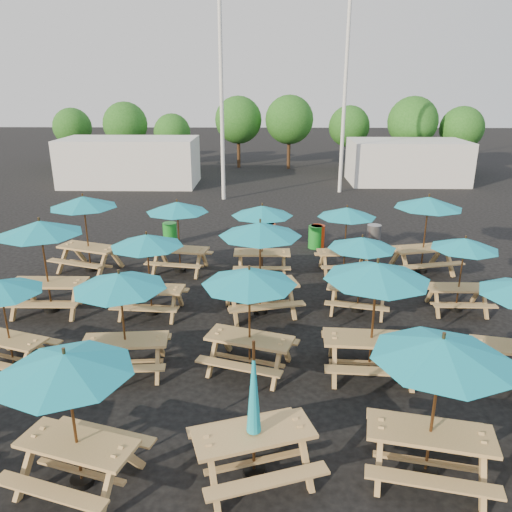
{
  "coord_description": "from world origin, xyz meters",
  "views": [
    {
      "loc": [
        0.29,
        -12.36,
        5.91
      ],
      "look_at": [
        0.0,
        1.5,
        1.1
      ],
      "focal_mm": 35.0,
      "sensor_mm": 36.0,
      "label": 1
    }
  ],
  "objects_px": {
    "picnic_unit_19": "(428,207)",
    "waste_bin_2": "(267,234)",
    "picnic_unit_10": "(260,235)",
    "picnic_unit_7": "(177,211)",
    "picnic_unit_5": "(120,287)",
    "picnic_unit_11": "(262,215)",
    "picnic_unit_18": "(464,248)",
    "picnic_unit_8": "(254,422)",
    "waste_bin_0": "(170,234)",
    "waste_bin_3": "(315,237)",
    "picnic_unit_2": "(41,233)",
    "picnic_unit_3": "(84,207)",
    "picnic_unit_6": "(147,245)",
    "picnic_unit_4": "(67,372)",
    "picnic_unit_12": "(441,358)",
    "waste_bin_4": "(317,236)",
    "picnic_unit_1": "(1,292)",
    "waste_bin_5": "(374,236)",
    "picnic_unit_15": "(347,216)",
    "picnic_unit_9": "(249,284)",
    "picnic_unit_14": "(362,247)",
    "picnic_unit_13": "(377,278)",
    "waste_bin_1": "(269,235)"
  },
  "relations": [
    {
      "from": "picnic_unit_19",
      "to": "waste_bin_2",
      "type": "distance_m",
      "value": 6.08
    },
    {
      "from": "picnic_unit_8",
      "to": "waste_bin_0",
      "type": "relative_size",
      "value": 2.81
    },
    {
      "from": "picnic_unit_4",
      "to": "waste_bin_5",
      "type": "distance_m",
      "value": 14.03
    },
    {
      "from": "picnic_unit_9",
      "to": "waste_bin_4",
      "type": "height_order",
      "value": "picnic_unit_9"
    },
    {
      "from": "picnic_unit_18",
      "to": "picnic_unit_4",
      "type": "bearing_deg",
      "value": -140.77
    },
    {
      "from": "picnic_unit_14",
      "to": "picnic_unit_19",
      "type": "relative_size",
      "value": 0.84
    },
    {
      "from": "picnic_unit_2",
      "to": "picnic_unit_13",
      "type": "distance_m",
      "value": 8.63
    },
    {
      "from": "picnic_unit_1",
      "to": "picnic_unit_7",
      "type": "bearing_deg",
      "value": 83.66
    },
    {
      "from": "picnic_unit_1",
      "to": "waste_bin_2",
      "type": "relative_size",
      "value": 2.59
    },
    {
      "from": "picnic_unit_15",
      "to": "picnic_unit_18",
      "type": "relative_size",
      "value": 1.06
    },
    {
      "from": "picnic_unit_11",
      "to": "picnic_unit_15",
      "type": "distance_m",
      "value": 2.69
    },
    {
      "from": "picnic_unit_14",
      "to": "waste_bin_1",
      "type": "bearing_deg",
      "value": 126.37
    },
    {
      "from": "picnic_unit_11",
      "to": "waste_bin_0",
      "type": "xyz_separation_m",
      "value": [
        -3.58,
        3.13,
        -1.56
      ]
    },
    {
      "from": "picnic_unit_4",
      "to": "picnic_unit_12",
      "type": "xyz_separation_m",
      "value": [
        5.42,
        0.31,
        0.11
      ]
    },
    {
      "from": "picnic_unit_1",
      "to": "picnic_unit_4",
      "type": "xyz_separation_m",
      "value": [
        2.71,
        -3.37,
        0.22
      ]
    },
    {
      "from": "picnic_unit_13",
      "to": "picnic_unit_8",
      "type": "bearing_deg",
      "value": -125.11
    },
    {
      "from": "picnic_unit_3",
      "to": "picnic_unit_14",
      "type": "distance_m",
      "value": 8.87
    },
    {
      "from": "picnic_unit_8",
      "to": "picnic_unit_11",
      "type": "distance_m",
      "value": 8.9
    },
    {
      "from": "picnic_unit_4",
      "to": "picnic_unit_10",
      "type": "xyz_separation_m",
      "value": [
        2.7,
        6.2,
        0.2
      ]
    },
    {
      "from": "picnic_unit_3",
      "to": "waste_bin_3",
      "type": "height_order",
      "value": "picnic_unit_3"
    },
    {
      "from": "picnic_unit_18",
      "to": "waste_bin_0",
      "type": "xyz_separation_m",
      "value": [
        -8.94,
        5.78,
        -1.37
      ]
    },
    {
      "from": "picnic_unit_4",
      "to": "picnic_unit_12",
      "type": "height_order",
      "value": "picnic_unit_12"
    },
    {
      "from": "picnic_unit_11",
      "to": "picnic_unit_4",
      "type": "bearing_deg",
      "value": -106.78
    },
    {
      "from": "picnic_unit_12",
      "to": "picnic_unit_7",
      "type": "bearing_deg",
      "value": 132.8
    },
    {
      "from": "picnic_unit_2",
      "to": "picnic_unit_3",
      "type": "xyz_separation_m",
      "value": [
        0.04,
        3.11,
        -0.03
      ]
    },
    {
      "from": "waste_bin_5",
      "to": "picnic_unit_9",
      "type": "bearing_deg",
      "value": -116.88
    },
    {
      "from": "picnic_unit_1",
      "to": "picnic_unit_2",
      "type": "distance_m",
      "value": 2.88
    },
    {
      "from": "picnic_unit_11",
      "to": "picnic_unit_18",
      "type": "height_order",
      "value": "picnic_unit_11"
    },
    {
      "from": "picnic_unit_14",
      "to": "picnic_unit_15",
      "type": "xyz_separation_m",
      "value": [
        0.04,
        2.93,
        0.08
      ]
    },
    {
      "from": "picnic_unit_5",
      "to": "picnic_unit_13",
      "type": "xyz_separation_m",
      "value": [
        5.22,
        0.02,
        0.23
      ]
    },
    {
      "from": "picnic_unit_4",
      "to": "picnic_unit_12",
      "type": "bearing_deg",
      "value": 20.14
    },
    {
      "from": "picnic_unit_19",
      "to": "waste_bin_4",
      "type": "relative_size",
      "value": 3.04
    },
    {
      "from": "picnic_unit_10",
      "to": "picnic_unit_13",
      "type": "height_order",
      "value": "picnic_unit_10"
    },
    {
      "from": "picnic_unit_12",
      "to": "picnic_unit_19",
      "type": "height_order",
      "value": "picnic_unit_19"
    },
    {
      "from": "picnic_unit_7",
      "to": "picnic_unit_5",
      "type": "bearing_deg",
      "value": -81.69
    },
    {
      "from": "picnic_unit_19",
      "to": "picnic_unit_2",
      "type": "bearing_deg",
      "value": -177.1
    },
    {
      "from": "picnic_unit_3",
      "to": "waste_bin_4",
      "type": "xyz_separation_m",
      "value": [
        7.79,
        2.68,
        -1.75
      ]
    },
    {
      "from": "picnic_unit_3",
      "to": "picnic_unit_5",
      "type": "bearing_deg",
      "value": -45.15
    },
    {
      "from": "picnic_unit_6",
      "to": "picnic_unit_5",
      "type": "bearing_deg",
      "value": -83.82
    },
    {
      "from": "picnic_unit_12",
      "to": "picnic_unit_1",
      "type": "bearing_deg",
      "value": 171.18
    },
    {
      "from": "picnic_unit_2",
      "to": "picnic_unit_19",
      "type": "relative_size",
      "value": 0.99
    },
    {
      "from": "picnic_unit_5",
      "to": "waste_bin_2",
      "type": "relative_size",
      "value": 2.69
    },
    {
      "from": "picnic_unit_9",
      "to": "picnic_unit_18",
      "type": "relative_size",
      "value": 1.2
    },
    {
      "from": "waste_bin_0",
      "to": "waste_bin_4",
      "type": "relative_size",
      "value": 1.0
    },
    {
      "from": "waste_bin_3",
      "to": "picnic_unit_18",
      "type": "bearing_deg",
      "value": -58.32
    },
    {
      "from": "picnic_unit_10",
      "to": "picnic_unit_19",
      "type": "relative_size",
      "value": 1.02
    },
    {
      "from": "picnic_unit_2",
      "to": "waste_bin_3",
      "type": "distance_m",
      "value": 9.78
    },
    {
      "from": "picnic_unit_9",
      "to": "picnic_unit_11",
      "type": "distance_m",
      "value": 5.76
    },
    {
      "from": "picnic_unit_15",
      "to": "waste_bin_5",
      "type": "xyz_separation_m",
      "value": [
        1.53,
        2.8,
        -1.48
      ]
    },
    {
      "from": "picnic_unit_14",
      "to": "picnic_unit_8",
      "type": "bearing_deg",
      "value": -100.14
    }
  ]
}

